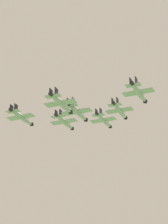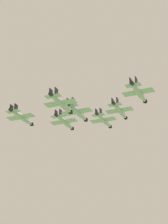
{
  "view_description": "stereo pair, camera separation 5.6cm",
  "coord_description": "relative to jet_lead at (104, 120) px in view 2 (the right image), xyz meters",
  "views": [
    {
      "loc": [
        166.32,
        -116.18,
        57.83
      ],
      "look_at": [
        35.66,
        -28.69,
        126.88
      ],
      "focal_mm": 76.16,
      "sensor_mm": 36.0,
      "label": 1
    },
    {
      "loc": [
        166.35,
        -116.13,
        57.83
      ],
      "look_at": [
        35.66,
        -28.69,
        126.88
      ],
      "focal_mm": 76.16,
      "sensor_mm": 36.0,
      "label": 2
    }
  ],
  "objects": [
    {
      "name": "jet_lead",
      "position": [
        0.0,
        0.0,
        0.0
      ],
      "size": [
        11.55,
        15.46,
        3.63
      ],
      "rotation": [
        0.0,
        0.0,
        2.14
      ],
      "color": "#9EA3A8"
    },
    {
      "name": "jet_left_wingman",
      "position": [
        -2.11,
        -17.21,
        -3.93
      ],
      "size": [
        11.62,
        15.21,
        3.59
      ],
      "rotation": [
        0.0,
        0.0,
        2.16
      ],
      "color": "#9EA3A8"
    },
    {
      "name": "jet_right_wingman",
      "position": [
        16.65,
        -4.86,
        -3.07
      ],
      "size": [
        11.53,
        14.88,
        3.53
      ],
      "rotation": [
        0.0,
        0.0,
        2.17
      ],
      "color": "#9EA3A8"
    },
    {
      "name": "jet_left_outer",
      "position": [
        -4.22,
        -34.43,
        -5.31
      ],
      "size": [
        11.47,
        15.5,
        3.63
      ],
      "rotation": [
        0.0,
        0.0,
        2.14
      ],
      "color": "#9EA3A8"
    },
    {
      "name": "jet_right_outer",
      "position": [
        33.29,
        -9.72,
        -3.74
      ],
      "size": [
        11.82,
        15.69,
        3.69
      ],
      "rotation": [
        0.0,
        0.0,
        2.15
      ],
      "color": "#9EA3A8"
    },
    {
      "name": "jet_slot_rear",
      "position": [
        14.53,
        -22.07,
        -7.06
      ],
      "size": [
        11.88,
        15.71,
        3.7
      ],
      "rotation": [
        0.0,
        0.0,
        2.15
      ],
      "color": "#9EA3A8"
    },
    {
      "name": "jet_trailing",
      "position": [
        21.8,
        -33.11,
        -9.35
      ],
      "size": [
        11.9,
        15.56,
        3.68
      ],
      "rotation": [
        0.0,
        0.0,
        2.16
      ],
      "color": "#9EA3A8"
    }
  ]
}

